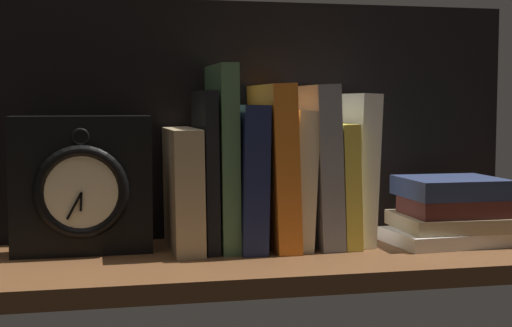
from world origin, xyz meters
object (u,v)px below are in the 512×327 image
Objects in this scene: book_gray_chess at (316,165)px; book_stack_side at (452,212)px; book_cream_twain at (293,178)px; book_black_skeptic at (205,170)px; book_orange_pandolfini at (270,165)px; book_yellow_seinlanguage at (336,183)px; book_green_romantic at (222,157)px; book_white_catcher at (355,168)px; book_tan_shortstories at (183,189)px; book_navy_bierce at (245,176)px; framed_clock at (81,186)px.

book_gray_chess is 1.20× the size of book_stack_side.
book_black_skeptic is at bearing 180.00° from book_cream_twain.
book_yellow_seinlanguage is (10.04, 0.00, -2.79)cm from book_orange_pandolfini.
book_white_catcher is at bearing 0.00° from book_green_romantic.
book_orange_pandolfini is 1.19× the size of book_cream_twain.
book_white_catcher reaches higher than book_tan_shortstories.
book_white_catcher is (9.52, 0.00, 1.17)cm from book_cream_twain.
book_black_skeptic is 5.80cm from book_navy_bierce.
book_stack_side is (36.29, -3.77, -6.61)cm from book_black_skeptic.
book_tan_shortstories is at bearing 180.00° from book_cream_twain.
book_gray_chess reaches higher than book_cream_twain.
book_green_romantic is at bearing 0.00° from book_black_skeptic.
book_stack_side is at bearing -5.46° from book_tan_shortstories.
book_gray_chess reaches higher than book_tan_shortstories.
framed_clock is at bearing -179.49° from book_green_romantic.
book_green_romantic is 1.47× the size of book_yellow_seinlanguage.
book_black_skeptic is 1.14× the size of book_cream_twain.
framed_clock is (-22.83, -0.18, -0.82)cm from book_navy_bierce.
book_orange_pandolfini is (9.45, 0.00, 0.47)cm from book_black_skeptic.
book_orange_pandolfini is 1.06× the size of book_white_catcher.
book_cream_twain is 24.27cm from book_stack_side.
book_cream_twain is (10.47, 0.00, -3.18)cm from book_green_romantic.
book_orange_pandolfini is at bearing 0.00° from book_green_romantic.
book_orange_pandolfini is 1.00× the size of book_gray_chess.
book_cream_twain is (16.09, 0.00, 1.28)cm from book_tan_shortstories.
book_yellow_seinlanguage is at bearing 0.00° from book_navy_bierce.
book_tan_shortstories is at bearing 180.00° from book_navy_bierce.
book_green_romantic is at bearing 180.00° from book_navy_bierce.
book_cream_twain is (12.90, 0.00, -1.35)cm from book_black_skeptic.
framed_clock is at bearing -179.62° from book_orange_pandolfini.
book_green_romantic reaches higher than book_yellow_seinlanguage.
book_navy_bierce is 0.93× the size of book_white_catcher.
book_gray_chess is at bearing 180.00° from book_yellow_seinlanguage.
book_navy_bierce reaches higher than book_cream_twain.
book_gray_chess is 1.23× the size of framed_clock.
book_tan_shortstories is 19.76cm from book_gray_chess.
book_black_skeptic is at bearing -180.00° from book_yellow_seinlanguage.
book_yellow_seinlanguage is at bearing 0.00° from book_green_romantic.
book_stack_side is at bearing -5.93° from book_black_skeptic.
book_gray_chess reaches higher than book_black_skeptic.
book_green_romantic is 7.15cm from book_orange_pandolfini.
book_cream_twain is at bearing 0.00° from book_orange_pandolfini.
book_yellow_seinlanguage is at bearing 0.00° from book_gray_chess.
book_tan_shortstories is 22.68cm from book_yellow_seinlanguage.
book_yellow_seinlanguage is (17.06, 0.00, -4.15)cm from book_green_romantic.
book_yellow_seinlanguage is (3.16, 0.00, -2.75)cm from book_gray_chess.
book_navy_bierce is 1.15× the size of book_yellow_seinlanguage.
book_black_skeptic is 0.96× the size of book_gray_chess.
book_navy_bierce is 1.08× the size of framed_clock.
book_white_catcher is at bearing 164.78° from book_stack_side.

